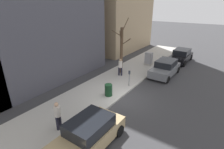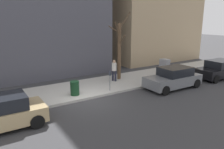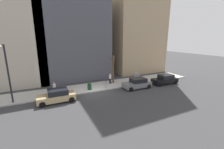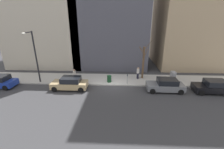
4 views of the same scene
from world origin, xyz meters
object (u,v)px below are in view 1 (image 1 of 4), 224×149
trash_bin (109,90)px  pedestrian_near_meter (120,66)px  parked_car_tan (88,134)px  parking_meter (129,77)px  pedestrian_midblock (58,114)px  bare_tree (122,49)px  utility_box (149,59)px  parked_car_grey (165,68)px  parked_car_black (181,56)px

trash_bin → pedestrian_near_meter: 4.14m
parked_car_tan → pedestrian_near_meter: bearing=-68.0°
parking_meter → pedestrian_near_meter: bearing=-40.2°
trash_bin → pedestrian_near_meter: bearing=-70.5°
parked_car_tan → pedestrian_midblock: pedestrian_midblock is taller
bare_tree → pedestrian_midblock: size_ratio=3.16×
utility_box → parking_meter: bearing=98.1°
parking_meter → bare_tree: bearing=-46.1°
parked_car_grey → utility_box: (2.43, -1.61, 0.11)m
parked_car_grey → pedestrian_near_meter: (3.41, 2.83, 0.35)m
parking_meter → pedestrian_midblock: size_ratio=0.81×
pedestrian_midblock → parked_car_black: bearing=-25.8°
parked_car_tan → pedestrian_near_meter: 9.12m
parked_car_grey → bare_tree: size_ratio=0.81×
parked_car_black → parking_meter: bearing=81.7°
parked_car_tan → utility_box: (2.44, -12.90, 0.11)m
parked_car_black → parked_car_tan: same height
parked_car_grey → pedestrian_near_meter: size_ratio=2.55×
parked_car_black → bare_tree: 8.62m
trash_bin → parked_car_black: bearing=-100.3°
utility_box → trash_bin: size_ratio=1.59×
utility_box → pedestrian_midblock: bearing=91.4°
utility_box → trash_bin: bearing=92.8°
utility_box → bare_tree: bare_tree is taller
bare_tree → trash_bin: bearing=110.4°
parked_car_tan → trash_bin: (2.04, -4.58, -0.14)m
parked_car_black → parking_meter: size_ratio=3.15×
utility_box → pedestrian_near_meter: 4.56m
parking_meter → bare_tree: size_ratio=0.26×
utility_box → parked_car_black: bearing=-124.9°
parked_car_black → bare_tree: bare_tree is taller
bare_tree → pedestrian_near_meter: size_ratio=3.16×
parked_car_black → pedestrian_midblock: size_ratio=2.56×
pedestrian_near_meter → pedestrian_midblock: same height
parked_car_tan → utility_box: 13.13m
parked_car_tan → pedestrian_midblock: 2.15m
parked_car_tan → bare_tree: size_ratio=0.80×
bare_tree → pedestrian_midblock: bearing=100.0°
parked_car_black → parked_car_grey: 5.33m
parked_car_tan → trash_bin: bearing=-66.0°
trash_bin → pedestrian_near_meter: (1.38, -3.88, 0.49)m
parking_meter → pedestrian_near_meter: (1.83, -1.54, 0.11)m
parked_car_grey → trash_bin: parked_car_grey is taller
parking_meter → pedestrian_near_meter: size_ratio=0.81×
parked_car_tan → pedestrian_near_meter: size_ratio=2.53×
utility_box → pedestrian_near_meter: (0.98, 4.45, 0.24)m
parking_meter → utility_box: (0.85, -5.99, -0.13)m
bare_tree → trash_bin: 5.24m
parking_meter → utility_box: utility_box is taller
utility_box → bare_tree: (1.30, 3.76, 1.69)m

